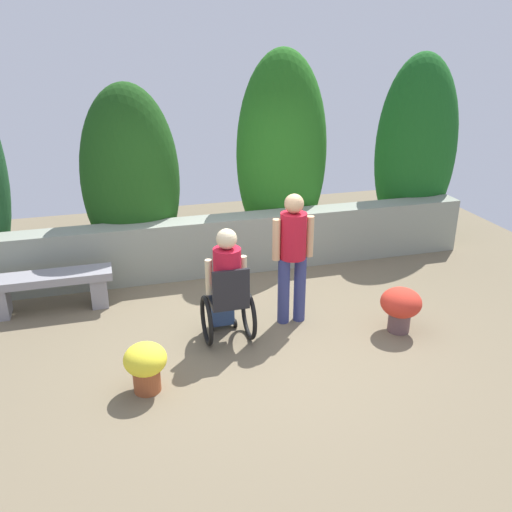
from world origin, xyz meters
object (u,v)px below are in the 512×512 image
flower_pot_purple_near (146,364)px  flower_pot_terracotta_by_wall (401,306)px  stone_bench (49,286)px  person_in_wheelchair (227,289)px  person_standing_companion (293,251)px

flower_pot_purple_near → flower_pot_terracotta_by_wall: size_ratio=0.95×
stone_bench → flower_pot_terracotta_by_wall: 4.22m
stone_bench → flower_pot_terracotta_by_wall: bearing=-26.2°
person_in_wheelchair → flower_pot_purple_near: size_ratio=2.65×
person_in_wheelchair → flower_pot_terracotta_by_wall: size_ratio=2.51×
stone_bench → person_standing_companion: bearing=-24.5°
person_standing_companion → stone_bench: bearing=158.8°
person_in_wheelchair → flower_pot_terracotta_by_wall: 2.00m
flower_pot_purple_near → stone_bench: bearing=116.2°
stone_bench → flower_pot_purple_near: flower_pot_purple_near is taller
person_standing_companion → flower_pot_purple_near: person_standing_companion is taller
person_in_wheelchair → person_standing_companion: (0.82, 0.19, 0.28)m
flower_pot_purple_near → flower_pot_terracotta_by_wall: bearing=7.2°
person_standing_companion → flower_pot_purple_near: size_ratio=3.13×
person_standing_companion → flower_pot_purple_near: bearing=-152.8°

